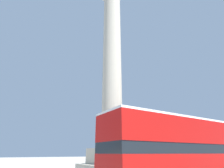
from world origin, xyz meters
The scene contains 3 objects.
monument_column centered at (0.00, 0.00, 8.62)m, with size 4.79×4.79×23.15m.
bus_b centered at (0.61, -6.54, 2.33)m, with size 10.09×3.02×4.20m.
street_lamp centered at (-2.36, -4.46, 3.26)m, with size 0.50×0.50×5.12m.
Camera 1 is at (-8.93, -13.96, 2.15)m, focal length 28.00 mm.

